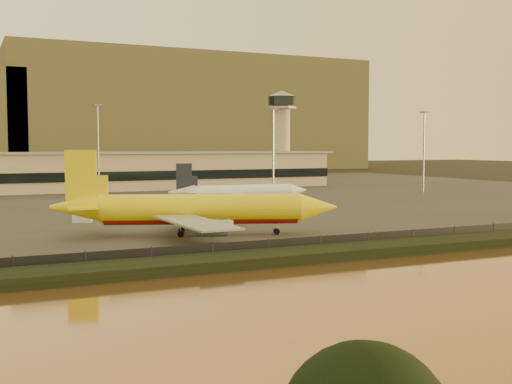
{
  "coord_description": "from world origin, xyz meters",
  "views": [
    {
      "loc": [
        -43.2,
        -89.07,
        14.88
      ],
      "look_at": [
        3.79,
        12.0,
        6.82
      ],
      "focal_mm": 45.0,
      "sensor_mm": 36.0,
      "label": 1
    }
  ],
  "objects": [
    {
      "name": "ground",
      "position": [
        0.0,
        0.0,
        0.0
      ],
      "size": [
        900.0,
        900.0,
        0.0
      ],
      "primitive_type": "plane",
      "color": "black",
      "rests_on": "ground"
    },
    {
      "name": "embankment",
      "position": [
        0.0,
        -17.0,
        0.7
      ],
      "size": [
        320.0,
        7.0,
        1.4
      ],
      "primitive_type": "cube",
      "color": "black",
      "rests_on": "ground"
    },
    {
      "name": "tarmac",
      "position": [
        0.0,
        95.0,
        0.1
      ],
      "size": [
        320.0,
        220.0,
        0.2
      ],
      "primitive_type": "cube",
      "color": "#2D2D2D",
      "rests_on": "ground"
    },
    {
      "name": "perimeter_fence",
      "position": [
        0.0,
        -13.0,
        1.3
      ],
      "size": [
        300.0,
        0.05,
        2.2
      ],
      "primitive_type": "cube",
      "color": "black",
      "rests_on": "tarmac"
    },
    {
      "name": "terminal_building",
      "position": [
        -14.52,
        125.55,
        6.25
      ],
      "size": [
        202.0,
        25.0,
        12.6
      ],
      "color": "tan",
      "rests_on": "tarmac"
    },
    {
      "name": "control_tower",
      "position": [
        70.0,
        131.0,
        21.66
      ],
      "size": [
        11.2,
        11.2,
        35.5
      ],
      "color": "tan",
      "rests_on": "tarmac"
    },
    {
      "name": "apron_light_masts",
      "position": [
        15.0,
        75.0,
        15.7
      ],
      "size": [
        152.2,
        12.2,
        25.4
      ],
      "color": "slate",
      "rests_on": "tarmac"
    },
    {
      "name": "dhl_cargo_jet",
      "position": [
        -8.03,
        9.76,
        4.39
      ],
      "size": [
        45.5,
        43.21,
        14.03
      ],
      "rotation": [
        0.0,
        0.0,
        -0.35
      ],
      "color": "yellow",
      "rests_on": "tarmac"
    },
    {
      "name": "white_narrowbody_jet",
      "position": [
        19.8,
        55.56,
        3.33
      ],
      "size": [
        36.49,
        35.62,
        10.49
      ],
      "rotation": [
        0.0,
        0.0,
        -0.05
      ],
      "color": "silver",
      "rests_on": "tarmac"
    },
    {
      "name": "gse_vehicle_yellow",
      "position": [
        2.4,
        22.83,
        1.01
      ],
      "size": [
        3.83,
        2.27,
        1.62
      ],
      "primitive_type": "cube",
      "rotation": [
        0.0,
        0.0,
        -0.19
      ],
      "color": "yellow",
      "rests_on": "tarmac"
    },
    {
      "name": "gse_vehicle_white",
      "position": [
        -21.98,
        35.5,
        1.0
      ],
      "size": [
        3.89,
        2.6,
        1.61
      ],
      "primitive_type": "cube",
      "rotation": [
        0.0,
        0.0,
        -0.3
      ],
      "color": "silver",
      "rests_on": "tarmac"
    }
  ]
}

